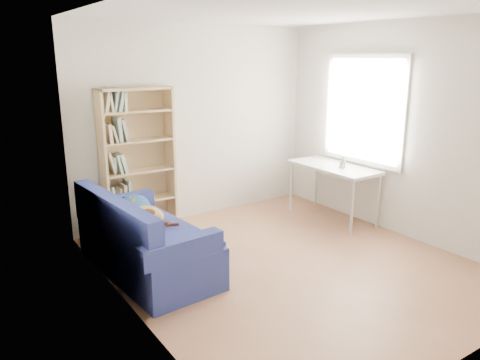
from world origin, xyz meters
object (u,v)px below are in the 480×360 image
(sofa, at_px, (143,242))
(desk, at_px, (333,171))
(pen_cup, at_px, (342,164))
(bookshelf, at_px, (138,167))

(sofa, xyz_separation_m, desk, (2.79, 0.11, 0.36))
(desk, distance_m, pen_cup, 0.20)
(sofa, xyz_separation_m, pen_cup, (2.80, -0.04, 0.48))
(bookshelf, xyz_separation_m, desk, (2.36, -1.04, -0.16))
(bookshelf, distance_m, desk, 2.58)
(bookshelf, relative_size, pen_cup, 11.92)
(sofa, height_order, bookshelf, bookshelf)
(sofa, relative_size, bookshelf, 0.99)
(desk, bearing_deg, sofa, -177.85)
(sofa, distance_m, bookshelf, 1.33)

